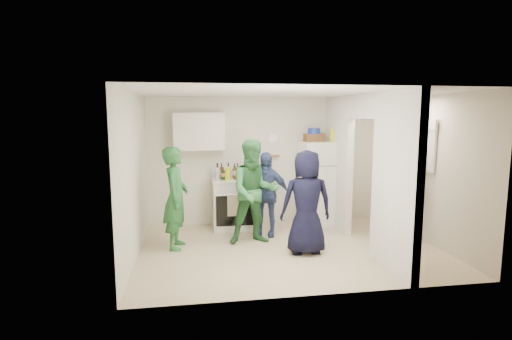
{
  "coord_description": "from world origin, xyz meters",
  "views": [
    {
      "loc": [
        -1.53,
        -6.09,
        2.16
      ],
      "look_at": [
        -0.49,
        0.4,
        1.25
      ],
      "focal_mm": 28.0,
      "sensor_mm": 36.0,
      "label": 1
    }
  ],
  "objects_px": {
    "wicker_basket": "(314,138)",
    "person_denim": "(265,194)",
    "blue_bowl": "(314,131)",
    "person_green_center": "(254,192)",
    "person_nook": "(393,187)",
    "person_navy": "(306,202)",
    "person_green_left": "(176,198)",
    "fridge": "(318,183)",
    "stove": "(233,203)",
    "yellow_cup_stack_top": "(332,135)"
  },
  "relations": [
    {
      "from": "person_denim",
      "to": "person_nook",
      "type": "bearing_deg",
      "value": 7.65
    },
    {
      "from": "stove",
      "to": "person_nook",
      "type": "bearing_deg",
      "value": -21.1
    },
    {
      "from": "blue_bowl",
      "to": "person_nook",
      "type": "xyz_separation_m",
      "value": [
        1.13,
        -1.07,
        -0.94
      ]
    },
    {
      "from": "stove",
      "to": "yellow_cup_stack_top",
      "type": "bearing_deg",
      "value": -3.91
    },
    {
      "from": "blue_bowl",
      "to": "person_denim",
      "type": "height_order",
      "value": "blue_bowl"
    },
    {
      "from": "wicker_basket",
      "to": "yellow_cup_stack_top",
      "type": "distance_m",
      "value": 0.36
    },
    {
      "from": "stove",
      "to": "yellow_cup_stack_top",
      "type": "relative_size",
      "value": 3.82
    },
    {
      "from": "fridge",
      "to": "person_nook",
      "type": "bearing_deg",
      "value": -44.67
    },
    {
      "from": "stove",
      "to": "person_green_center",
      "type": "distance_m",
      "value": 1.08
    },
    {
      "from": "stove",
      "to": "blue_bowl",
      "type": "relative_size",
      "value": 3.98
    },
    {
      "from": "fridge",
      "to": "person_nook",
      "type": "height_order",
      "value": "person_nook"
    },
    {
      "from": "wicker_basket",
      "to": "person_navy",
      "type": "bearing_deg",
      "value": -110.31
    },
    {
      "from": "wicker_basket",
      "to": "person_green_left",
      "type": "xyz_separation_m",
      "value": [
        -2.62,
        -1.04,
        -0.89
      ]
    },
    {
      "from": "blue_bowl",
      "to": "person_navy",
      "type": "distance_m",
      "value": 2.01
    },
    {
      "from": "fridge",
      "to": "person_navy",
      "type": "xyz_separation_m",
      "value": [
        -0.7,
        -1.57,
        -0.01
      ]
    },
    {
      "from": "blue_bowl",
      "to": "stove",
      "type": "bearing_deg",
      "value": -179.28
    },
    {
      "from": "blue_bowl",
      "to": "yellow_cup_stack_top",
      "type": "height_order",
      "value": "blue_bowl"
    },
    {
      "from": "blue_bowl",
      "to": "person_nook",
      "type": "bearing_deg",
      "value": -43.39
    },
    {
      "from": "person_green_center",
      "to": "person_nook",
      "type": "height_order",
      "value": "person_nook"
    },
    {
      "from": "fridge",
      "to": "person_navy",
      "type": "relative_size",
      "value": 1.01
    },
    {
      "from": "fridge",
      "to": "person_nook",
      "type": "distance_m",
      "value": 1.45
    },
    {
      "from": "person_navy",
      "to": "blue_bowl",
      "type": "bearing_deg",
      "value": -107.62
    },
    {
      "from": "yellow_cup_stack_top",
      "to": "person_denim",
      "type": "relative_size",
      "value": 0.17
    },
    {
      "from": "person_navy",
      "to": "person_green_left",
      "type": "bearing_deg",
      "value": -13.26
    },
    {
      "from": "person_denim",
      "to": "person_nook",
      "type": "distance_m",
      "value": 2.25
    },
    {
      "from": "stove",
      "to": "person_green_center",
      "type": "relative_size",
      "value": 0.54
    },
    {
      "from": "wicker_basket",
      "to": "person_green_center",
      "type": "distance_m",
      "value": 1.85
    },
    {
      "from": "blue_bowl",
      "to": "person_green_center",
      "type": "xyz_separation_m",
      "value": [
        -1.32,
        -0.99,
        -0.97
      ]
    },
    {
      "from": "wicker_basket",
      "to": "person_nook",
      "type": "relative_size",
      "value": 0.19
    },
    {
      "from": "fridge",
      "to": "wicker_basket",
      "type": "height_order",
      "value": "wicker_basket"
    },
    {
      "from": "wicker_basket",
      "to": "blue_bowl",
      "type": "height_order",
      "value": "blue_bowl"
    },
    {
      "from": "blue_bowl",
      "to": "person_green_center",
      "type": "height_order",
      "value": "blue_bowl"
    },
    {
      "from": "yellow_cup_stack_top",
      "to": "person_green_center",
      "type": "bearing_deg",
      "value": -152.99
    },
    {
      "from": "yellow_cup_stack_top",
      "to": "person_navy",
      "type": "xyz_separation_m",
      "value": [
        -0.92,
        -1.47,
        -0.95
      ]
    },
    {
      "from": "person_green_center",
      "to": "stove",
      "type": "bearing_deg",
      "value": 101.33
    },
    {
      "from": "yellow_cup_stack_top",
      "to": "person_green_left",
      "type": "relative_size",
      "value": 0.15
    },
    {
      "from": "wicker_basket",
      "to": "person_denim",
      "type": "distance_m",
      "value": 1.55
    },
    {
      "from": "stove",
      "to": "fridge",
      "type": "relative_size",
      "value": 0.58
    },
    {
      "from": "yellow_cup_stack_top",
      "to": "person_nook",
      "type": "distance_m",
      "value": 1.5
    },
    {
      "from": "blue_bowl",
      "to": "person_green_center",
      "type": "bearing_deg",
      "value": -143.23
    },
    {
      "from": "stove",
      "to": "person_navy",
      "type": "relative_size",
      "value": 0.58
    },
    {
      "from": "wicker_basket",
      "to": "person_green_center",
      "type": "height_order",
      "value": "wicker_basket"
    },
    {
      "from": "stove",
      "to": "person_navy",
      "type": "bearing_deg",
      "value": -58.32
    },
    {
      "from": "yellow_cup_stack_top",
      "to": "stove",
      "type": "bearing_deg",
      "value": 176.09
    },
    {
      "from": "yellow_cup_stack_top",
      "to": "person_green_center",
      "type": "xyz_separation_m",
      "value": [
        -1.64,
        -0.84,
        -0.89
      ]
    },
    {
      "from": "wicker_basket",
      "to": "person_denim",
      "type": "relative_size",
      "value": 0.23
    },
    {
      "from": "wicker_basket",
      "to": "stove",
      "type": "bearing_deg",
      "value": -179.28
    },
    {
      "from": "stove",
      "to": "person_denim",
      "type": "relative_size",
      "value": 0.63
    },
    {
      "from": "person_green_center",
      "to": "person_nook",
      "type": "relative_size",
      "value": 0.97
    },
    {
      "from": "blue_bowl",
      "to": "person_denim",
      "type": "bearing_deg",
      "value": -150.8
    }
  ]
}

